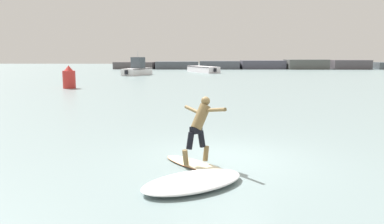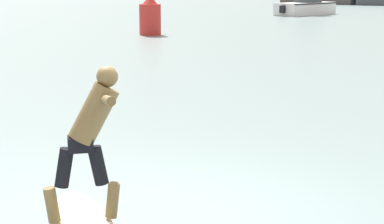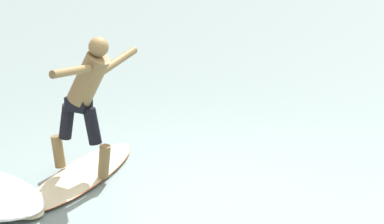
{
  "view_description": "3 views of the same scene",
  "coord_description": "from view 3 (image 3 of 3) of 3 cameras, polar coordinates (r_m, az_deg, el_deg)",
  "views": [
    {
      "loc": [
        -0.57,
        -9.87,
        2.8
      ],
      "look_at": [
        -0.91,
        0.55,
        1.18
      ],
      "focal_mm": 35.0,
      "sensor_mm": 36.0,
      "label": 1
    },
    {
      "loc": [
        3.07,
        -6.17,
        2.64
      ],
      "look_at": [
        -0.17,
        0.73,
        1.04
      ],
      "focal_mm": 60.0,
      "sensor_mm": 36.0,
      "label": 2
    },
    {
      "loc": [
        8.76,
        -3.51,
        4.23
      ],
      "look_at": [
        -0.45,
        0.52,
        0.75
      ],
      "focal_mm": 85.0,
      "sensor_mm": 36.0,
      "label": 3
    }
  ],
  "objects": [
    {
      "name": "surfboard",
      "position": [
        10.74,
        -7.05,
        -4.02
      ],
      "size": [
        1.99,
        2.06,
        0.22
      ],
      "color": "beige",
      "rests_on": "ground"
    },
    {
      "name": "surfer",
      "position": [
        10.35,
        -6.6,
        1.19
      ],
      "size": [
        1.1,
        1.32,
        1.67
      ],
      "color": "brown",
      "rests_on": "surfboard"
    },
    {
      "name": "ground_plane",
      "position": [
        10.34,
        -1.62,
        -5.06
      ],
      "size": [
        200.0,
        200.0,
        0.0
      ],
      "primitive_type": "plane",
      "color": "gray"
    }
  ]
}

